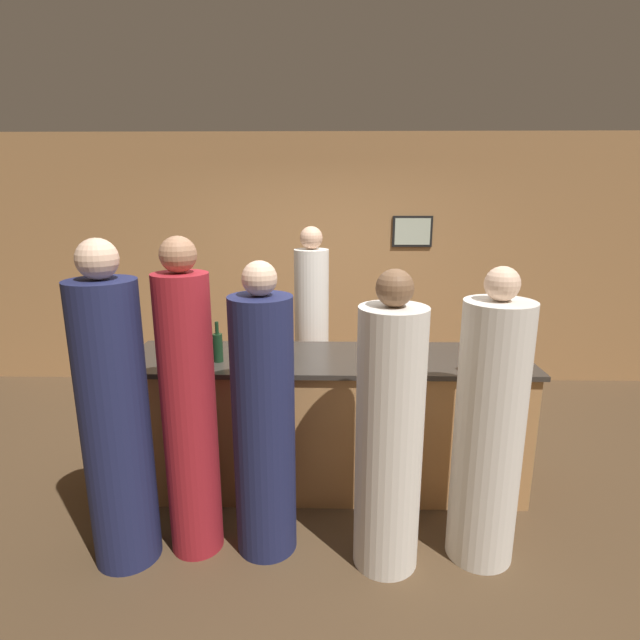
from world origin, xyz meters
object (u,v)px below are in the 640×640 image
object	(u,v)px
guest_3	(264,424)
wine_bottle_2	(205,353)
guest_0	(189,412)
guest_4	(115,421)
wine_bottle_0	(218,347)
guest_1	(489,431)
guest_2	(389,437)
bartender	(312,341)
wine_bottle_1	(288,345)

from	to	relation	value
guest_3	wine_bottle_2	distance (m)	0.72
guest_0	guest_4	world-z (taller)	guest_0
wine_bottle_0	guest_3	bearing A→B (deg)	-57.20
guest_3	wine_bottle_2	size ratio (longest dim) A/B	6.71
guest_1	wine_bottle_2	distance (m)	1.87
guest_1	guest_4	xyz separation A→B (m)	(-2.16, -0.06, 0.08)
guest_0	guest_2	bearing A→B (deg)	-5.40
guest_0	guest_2	size ratio (longest dim) A/B	1.09
bartender	guest_3	world-z (taller)	bartender
bartender	guest_1	distance (m)	1.89
guest_3	wine_bottle_0	size ratio (longest dim) A/B	6.27
wine_bottle_2	guest_0	bearing A→B (deg)	-88.88
guest_4	guest_3	bearing A→B (deg)	7.21
guest_4	wine_bottle_2	world-z (taller)	guest_4
guest_2	guest_3	distance (m)	0.74
wine_bottle_1	wine_bottle_2	distance (m)	0.57
guest_1	wine_bottle_2	bearing A→B (deg)	163.48
wine_bottle_2	bartender	bearing A→B (deg)	56.17
wine_bottle_1	guest_3	bearing A→B (deg)	-97.98
guest_3	wine_bottle_0	bearing A→B (deg)	122.80
bartender	guest_4	bearing A→B (deg)	56.18
guest_0	wine_bottle_0	bearing A→B (deg)	85.82
bartender	guest_3	distance (m)	1.51
guest_0	guest_4	size ratio (longest dim) A/B	1.00
wine_bottle_2	guest_1	bearing A→B (deg)	-16.52
guest_1	wine_bottle_1	size ratio (longest dim) A/B	6.08
guest_4	wine_bottle_0	xyz separation A→B (m)	(0.45, 0.72, 0.22)
wine_bottle_0	wine_bottle_2	size ratio (longest dim) A/B	1.07
guest_0	guest_3	xyz separation A→B (m)	(0.44, 0.01, -0.08)
bartender	guest_2	xyz separation A→B (m)	(0.50, -1.61, -0.07)
guest_4	wine_bottle_0	bearing A→B (deg)	58.14
guest_2	wine_bottle_2	size ratio (longest dim) A/B	6.62
guest_4	wine_bottle_1	world-z (taller)	guest_4
guest_1	wine_bottle_0	bearing A→B (deg)	159.00
guest_2	wine_bottle_0	xyz separation A→B (m)	(-1.13, 0.73, 0.30)
guest_0	guest_3	size ratio (longest dim) A/B	1.07
guest_2	wine_bottle_2	xyz separation A→B (m)	(-1.18, 0.60, 0.30)
guest_1	guest_0	bearing A→B (deg)	178.78
guest_0	guest_1	distance (m)	1.76
guest_2	guest_4	distance (m)	1.57
guest_2	wine_bottle_1	bearing A→B (deg)	129.61
guest_2	guest_0	bearing A→B (deg)	174.60
guest_2	guest_3	bearing A→B (deg)	170.79
bartender	guest_0	world-z (taller)	guest_0
guest_0	wine_bottle_0	xyz separation A→B (m)	(0.05, 0.62, 0.21)
guest_2	wine_bottle_0	size ratio (longest dim) A/B	6.18
guest_0	guest_3	bearing A→B (deg)	1.01
bartender	wine_bottle_1	bearing A→B (deg)	80.53
guest_3	wine_bottle_2	world-z (taller)	guest_3
guest_0	guest_4	distance (m)	0.41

